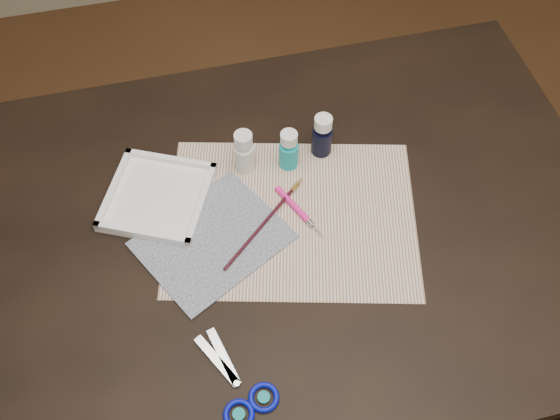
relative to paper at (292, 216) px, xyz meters
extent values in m
cube|color=#422614|center=(-0.03, -0.01, -0.76)|extent=(3.50, 3.50, 0.02)
cube|color=black|center=(-0.03, -0.01, -0.38)|extent=(1.30, 0.90, 0.75)
cube|color=silver|center=(0.00, 0.00, 0.00)|extent=(0.55, 0.47, 0.00)
cube|color=black|center=(-0.16, -0.02, 0.00)|extent=(0.32, 0.30, 0.00)
cylinder|color=silver|center=(-0.06, 0.14, 0.05)|extent=(0.04, 0.04, 0.10)
cylinder|color=#15A3AD|center=(0.02, 0.13, 0.05)|extent=(0.05, 0.05, 0.09)
cylinder|color=black|center=(0.10, 0.14, 0.05)|extent=(0.05, 0.05, 0.10)
cube|color=white|center=(-0.24, 0.10, 0.01)|extent=(0.25, 0.25, 0.02)
camera|label=1|loc=(-0.17, -0.63, 1.01)|focal=40.00mm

